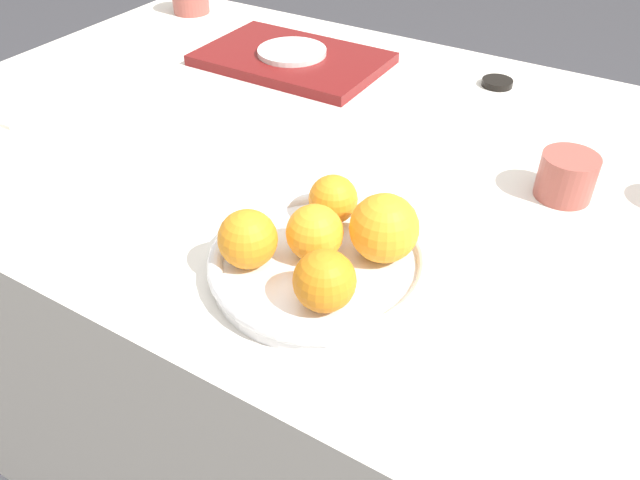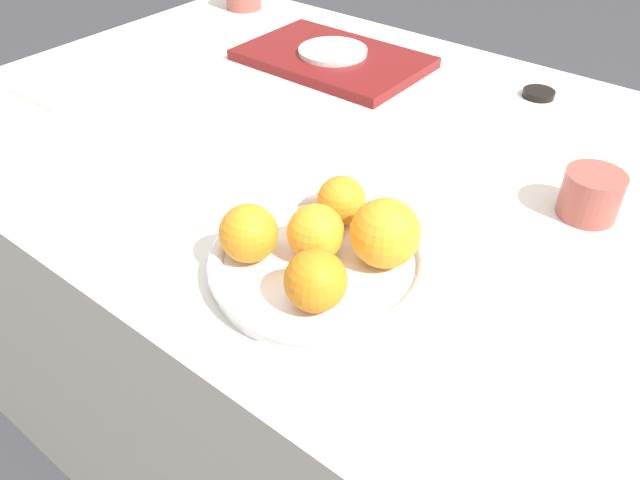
% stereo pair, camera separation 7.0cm
% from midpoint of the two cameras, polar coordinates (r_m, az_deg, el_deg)
% --- Properties ---
extents(ground_plane, '(12.00, 12.00, 0.00)m').
position_cam_midpoint_polar(ground_plane, '(1.50, 0.92, -17.57)').
color(ground_plane, '#38383D').
extents(table, '(1.53, 0.94, 0.75)m').
position_cam_midpoint_polar(table, '(1.20, 1.10, -7.50)').
color(table, silver).
rests_on(table, ground_plane).
extents(fruit_platter, '(0.26, 0.26, 0.03)m').
position_cam_midpoint_polar(fruit_platter, '(0.72, -2.78, -2.25)').
color(fruit_platter, silver).
rests_on(fruit_platter, table).
extents(orange_0, '(0.08, 0.08, 0.08)m').
position_cam_midpoint_polar(orange_0, '(0.70, 3.05, 0.98)').
color(orange_0, orange).
rests_on(orange_0, fruit_platter).
extents(orange_1, '(0.07, 0.07, 0.07)m').
position_cam_midpoint_polar(orange_1, '(0.71, -9.47, -0.02)').
color(orange_1, orange).
rests_on(orange_1, fruit_platter).
extents(orange_2, '(0.07, 0.07, 0.07)m').
position_cam_midpoint_polar(orange_2, '(0.64, -2.71, -3.88)').
color(orange_2, orange).
rests_on(orange_2, fruit_platter).
extents(orange_3, '(0.06, 0.06, 0.06)m').
position_cam_midpoint_polar(orange_3, '(0.76, -1.42, 3.66)').
color(orange_3, orange).
rests_on(orange_3, fruit_platter).
extents(orange_4, '(0.07, 0.07, 0.07)m').
position_cam_midpoint_polar(orange_4, '(0.71, -3.33, 0.56)').
color(orange_4, orange).
rests_on(orange_4, fruit_platter).
extents(serving_tray, '(0.35, 0.23, 0.02)m').
position_cam_midpoint_polar(serving_tray, '(1.26, -4.22, 16.13)').
color(serving_tray, maroon).
rests_on(serving_tray, table).
extents(side_plate, '(0.13, 0.13, 0.01)m').
position_cam_midpoint_polar(side_plate, '(1.26, -4.25, 16.77)').
color(side_plate, silver).
rests_on(side_plate, serving_tray).
extents(cup_2, '(0.08, 0.08, 0.06)m').
position_cam_midpoint_polar(cup_2, '(0.90, 19.57, 5.43)').
color(cup_2, '#9E4C42').
rests_on(cup_2, table).
extents(napkin, '(0.14, 0.14, 0.01)m').
position_cam_midpoint_polar(napkin, '(1.24, -27.43, 11.11)').
color(napkin, silver).
rests_on(napkin, table).
extents(soy_dish, '(0.06, 0.06, 0.01)m').
position_cam_midpoint_polar(soy_dish, '(1.21, 14.27, 13.72)').
color(soy_dish, black).
rests_on(soy_dish, table).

